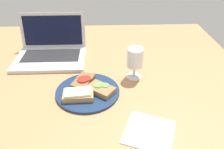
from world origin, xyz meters
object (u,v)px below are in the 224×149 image
object	(u,v)px
sandwich_with_tomato	(83,81)
napkin	(149,132)
plate	(88,92)
sandwich_with_cheese	(78,95)
sandwich_with_cucumber	(101,89)
laptop	(51,51)
wine_glass	(135,59)

from	to	relation	value
sandwich_with_tomato	napkin	size ratio (longest dim) A/B	0.82
sandwich_with_tomato	plate	bearing A→B (deg)	-68.31
sandwich_with_cheese	sandwich_with_tomato	world-z (taller)	sandwich_with_cheese
sandwich_with_cheese	napkin	size ratio (longest dim) A/B	0.77
sandwich_with_cucumber	laptop	distance (cm)	40.12
sandwich_with_tomato	wine_glass	bearing A→B (deg)	14.83
napkin	plate	bearing A→B (deg)	134.12
sandwich_with_tomato	laptop	xyz separation A→B (cm)	(-17.91, 25.66, 1.29)
sandwich_with_tomato	napkin	distance (cm)	34.95
sandwich_with_tomato	sandwich_with_cheese	bearing A→B (deg)	-98.24
sandwich_with_cheese	napkin	world-z (taller)	sandwich_with_cheese
napkin	sandwich_with_cheese	bearing A→B (deg)	144.39
wine_glass	napkin	size ratio (longest dim) A/B	0.91
sandwich_with_cucumber	laptop	xyz separation A→B (cm)	(-25.15, 31.22, 1.43)
sandwich_with_cucumber	wine_glass	world-z (taller)	wine_glass
sandwich_with_cucumber	wine_glass	size ratio (longest dim) A/B	0.90
plate	laptop	size ratio (longest dim) A/B	0.74
plate	laptop	xyz separation A→B (cm)	(-19.86, 30.56, 3.08)
napkin	sandwich_with_tomato	bearing A→B (deg)	130.82
sandwich_with_cucumber	napkin	world-z (taller)	sandwich_with_cucumber
laptop	napkin	distance (cm)	66.18
sandwich_with_cheese	sandwich_with_cucumber	distance (cm)	9.28
sandwich_with_cheese	wine_glass	bearing A→B (deg)	32.76
sandwich_with_tomato	wine_glass	xyz separation A→B (cm)	(21.84, 5.78, 6.65)
napkin	wine_glass	bearing A→B (deg)	91.71
sandwich_with_cucumber	napkin	size ratio (longest dim) A/B	0.82
wine_glass	laptop	world-z (taller)	laptop
sandwich_with_cheese	laptop	distance (cm)	38.56
napkin	laptop	bearing A→B (deg)	128.03
sandwich_with_cucumber	laptop	size ratio (longest dim) A/B	0.36
plate	napkin	bearing A→B (deg)	-45.88
wine_glass	sandwich_with_cheese	bearing A→B (deg)	-147.24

